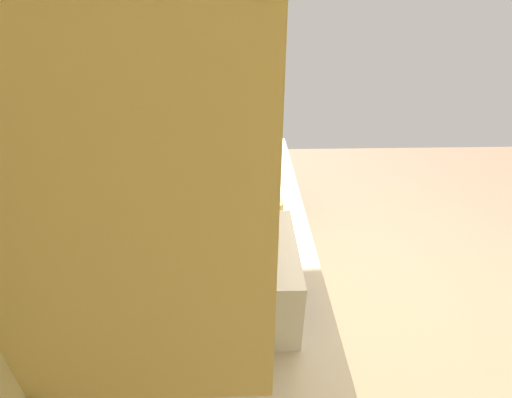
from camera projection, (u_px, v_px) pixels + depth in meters
The scene contains 7 objects.
ground_plane at pixel (405, 315), 2.52m from camera, with size 6.33×6.33×0.00m, color tan.
wall_back at pixel (175, 127), 1.77m from camera, with size 4.07×0.12×2.82m, color beige.
counter_run at pixel (251, 316), 1.95m from camera, with size 3.21×0.65×0.89m.
upper_cabinets at pixel (208, 50), 1.26m from camera, with size 2.16×0.33×0.62m.
oven_range at pixel (248, 168), 3.59m from camera, with size 0.63×0.63×1.07m.
microwave at pixel (247, 275), 1.38m from camera, with size 0.48×0.39×0.30m.
bowl at pixel (270, 205), 2.05m from camera, with size 0.16×0.16×0.07m.
Camera 1 is at (-1.73, 1.12, 1.99)m, focal length 24.57 mm.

